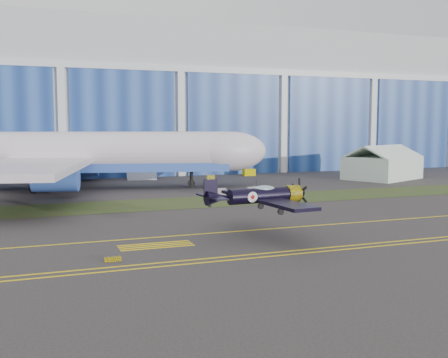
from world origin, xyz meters
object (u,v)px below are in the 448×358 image
object	(u,v)px
jetliner	(61,107)
shipping_container	(142,173)
warbird	(259,196)
tug	(249,172)
tent	(382,162)

from	to	relation	value
jetliner	shipping_container	xyz separation A→B (m)	(14.15, 9.92, -11.33)
warbird	jetliner	distance (m)	45.52
warbird	shipping_container	bearing A→B (deg)	85.09
tug	warbird	bearing A→B (deg)	-110.67
tent	tug	xyz separation A→B (m)	(-20.42, 14.27, -2.44)
tug	jetliner	bearing A→B (deg)	-162.89
warbird	tent	distance (m)	56.30
warbird	tent	bearing A→B (deg)	37.54
tent	shipping_container	distance (m)	43.95
jetliner	tug	bearing A→B (deg)	29.39
jetliner	tug	xyz separation A→B (m)	(35.30, 10.03, -11.81)
tent	shipping_container	bearing A→B (deg)	136.77
tent	tug	distance (m)	25.03
warbird	tug	world-z (taller)	warbird
tent	shipping_container	xyz separation A→B (m)	(-41.56, 14.17, -1.96)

